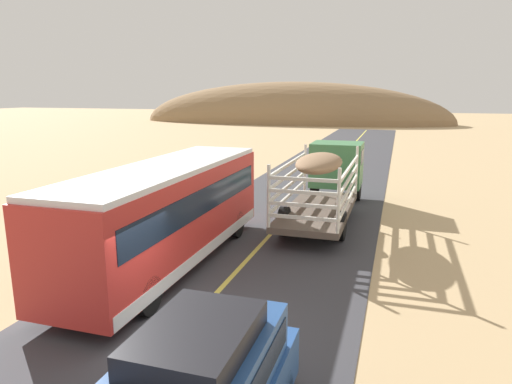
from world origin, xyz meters
The scene contains 6 objects.
ground_plane centered at (0.00, 0.00, 0.00)m, with size 240.00×240.00×0.00m, color tan.
road_surface centered at (0.00, 0.00, 0.01)m, with size 8.00×120.00×0.02m, color #38383D.
road_centre_line centered at (0.00, 0.00, 0.02)m, with size 0.16×117.60×0.00m, color #D8CC4C.
livestock_truck centered at (1.58, 12.29, 1.79)m, with size 2.53×9.70×3.02m.
bus centered at (-2.28, 3.70, 1.75)m, with size 2.54×10.00×3.21m.
distant_hill centered at (-14.39, 72.16, 0.00)m, with size 55.91×18.26×14.28m, color #8D6E4C.
Camera 1 is at (4.53, -8.76, 5.45)m, focal length 32.09 mm.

